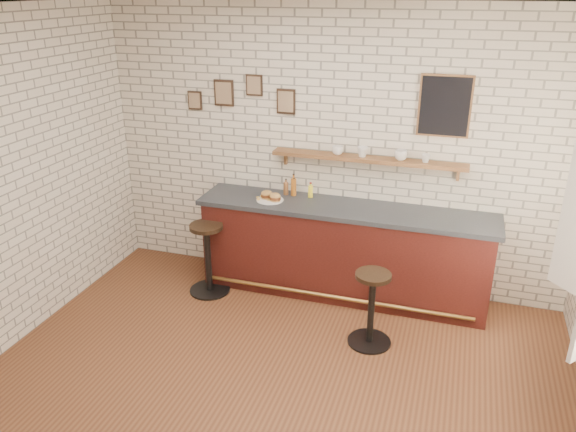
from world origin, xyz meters
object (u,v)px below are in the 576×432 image
bar_stool_right (371,306)px  shelf_cup_b (362,152)px  bitters_bottle_brown (286,188)px  condiment_bottle_yellow (311,191)px  bitters_bottle_white (294,188)px  shelf_cup_d (426,158)px  shelf_cup_a (338,150)px  bar_counter (343,251)px  sandwich_plate (270,200)px  shelf_cup_c (401,155)px  bitters_bottle_amber (294,187)px  ciabatta_sandwich (271,196)px  bar_stool_left (208,256)px

bar_stool_right → shelf_cup_b: shelf_cup_b is taller
bitters_bottle_brown → condiment_bottle_yellow: size_ratio=1.08×
bitters_bottle_white → shelf_cup_d: 1.42m
condiment_bottle_yellow → shelf_cup_b: bearing=3.7°
shelf_cup_a → bitters_bottle_brown: bearing=161.8°
bar_counter → shelf_cup_d: 1.29m
shelf_cup_d → bitters_bottle_white: bearing=168.0°
sandwich_plate → bar_stool_right: bearing=-31.7°
bar_stool_right → shelf_cup_c: 1.55m
bitters_bottle_brown → shelf_cup_a: 0.72m
sandwich_plate → shelf_cup_a: bearing=21.4°
bar_stool_right → shelf_cup_a: shelf_cup_a is taller
sandwich_plate → shelf_cup_b: shelf_cup_b is taller
bitters_bottle_brown → bar_stool_right: bitters_bottle_brown is taller
bitters_bottle_amber → shelf_cup_c: shelf_cup_c is taller
ciabatta_sandwich → shelf_cup_d: 1.63m
bar_stool_left → bar_stool_right: bar_stool_left is taller
bar_counter → ciabatta_sandwich: ciabatta_sandwich is taller
shelf_cup_c → shelf_cup_a: bearing=99.6°
ciabatta_sandwich → condiment_bottle_yellow: bearing=30.9°
bar_stool_left → shelf_cup_c: 2.29m
bar_counter → sandwich_plate: sandwich_plate is taller
sandwich_plate → condiment_bottle_yellow: bearing=30.2°
bitters_bottle_brown → bitters_bottle_amber: (0.09, -0.00, 0.03)m
bitters_bottle_white → bar_stool_left: 1.18m
bitters_bottle_amber → bar_stool_right: 1.62m
ciabatta_sandwich → shelf_cup_a: 0.85m
bitters_bottle_brown → bar_stool_left: (-0.70, -0.57, -0.66)m
shelf_cup_d → sandwich_plate: bearing=176.0°
bitters_bottle_amber → bar_stool_left: bitters_bottle_amber is taller
condiment_bottle_yellow → bar_stool_right: condiment_bottle_yellow is taller
bar_counter → shelf_cup_c: (0.50, 0.20, 1.04)m
ciabatta_sandwich → bar_counter: bearing=4.1°
condiment_bottle_yellow → bar_stool_right: size_ratio=0.23×
bar_counter → bitters_bottle_white: bearing=164.6°
sandwich_plate → shelf_cup_c: bearing=11.2°
bitters_bottle_white → sandwich_plate: bearing=-131.3°
bar_stool_left → bar_stool_right: (1.84, -0.42, -0.03)m
shelf_cup_a → shelf_cup_b: size_ratio=1.03×
bar_stool_left → shelf_cup_c: size_ratio=6.20×
shelf_cup_d → bar_stool_left: bearing=-177.6°
bar_stool_left → shelf_cup_d: size_ratio=9.01×
sandwich_plate → shelf_cup_d: 1.65m
shelf_cup_a → sandwich_plate: bearing=179.6°
shelf_cup_d → bar_stool_right: bearing=-119.5°
bitters_bottle_white → shelf_cup_c: 1.20m
condiment_bottle_yellow → shelf_cup_a: size_ratio=1.45×
ciabatta_sandwich → condiment_bottle_yellow: (0.37, 0.22, 0.02)m
shelf_cup_b → bitters_bottle_white: bearing=143.8°
bitters_bottle_white → condiment_bottle_yellow: (0.19, 0.00, -0.01)m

